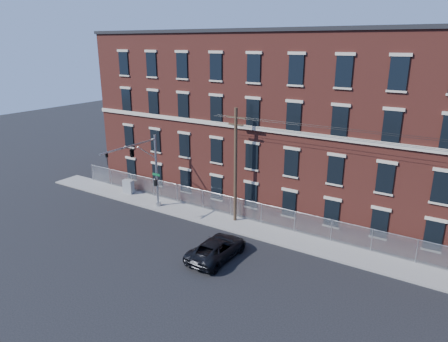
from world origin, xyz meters
name	(u,v)px	position (x,y,z in m)	size (l,w,h in m)	color
ground	(178,240)	(0.00, 0.00, 0.00)	(140.00, 140.00, 0.00)	black
sidewalk	(345,253)	(12.00, 5.00, 0.06)	(65.00, 3.00, 0.12)	gray
mill_building	(384,127)	(12.00, 13.93, 8.15)	(55.30, 14.32, 16.30)	maroon
chain_link_fence	(351,235)	(12.00, 6.30, 1.06)	(59.06, 0.06, 1.85)	#A5A8AD
traffic_signal_mast	(138,159)	(-6.00, 2.18, 5.39)	(0.90, 6.75, 7.00)	#9EA0A5
utility_pole_near	(236,164)	(2.00, 5.60, 5.34)	(1.80, 0.28, 10.00)	#473523
pickup_truck	(217,248)	(4.16, -0.60, 0.76)	(2.51, 5.44, 1.51)	black
utility_cabinet	(128,187)	(-10.89, 5.43, 0.83)	(1.13, 0.57, 1.42)	gray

